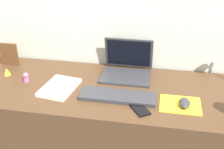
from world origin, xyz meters
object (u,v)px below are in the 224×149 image
(notebook_pad, at_px, (59,87))
(toy_figurine_yellow, at_px, (7,72))
(keyboard, at_px, (118,96))
(mouse, at_px, (185,103))
(cell_phone, at_px, (139,109))
(laptop, at_px, (127,66))
(picture_frame, at_px, (9,54))
(toy_figurine_pink, at_px, (26,77))

(notebook_pad, xyz_separation_m, toy_figurine_yellow, (-0.38, 0.11, 0.01))
(keyboard, height_order, notebook_pad, same)
(mouse, distance_m, cell_phone, 0.23)
(mouse, bearing_deg, toy_figurine_yellow, 171.39)
(laptop, distance_m, toy_figurine_yellow, 0.74)
(cell_phone, relative_size, picture_frame, 0.85)
(keyboard, distance_m, notebook_pad, 0.34)
(laptop, height_order, keyboard, laptop)
(mouse, relative_size, cell_phone, 0.75)
(laptop, xyz_separation_m, keyboard, (-0.01, -0.29, -0.04))
(notebook_pad, bearing_deg, picture_frame, 158.11)
(laptop, distance_m, cell_phone, 0.40)
(mouse, bearing_deg, keyboard, 176.58)
(keyboard, xyz_separation_m, picture_frame, (-0.77, 0.28, 0.06))
(keyboard, distance_m, toy_figurine_yellow, 0.73)
(toy_figurine_pink, bearing_deg, laptop, 19.74)
(keyboard, height_order, cell_phone, keyboard)
(mouse, xyz_separation_m, picture_frame, (-1.12, 0.30, 0.05))
(keyboard, relative_size, mouse, 4.27)
(cell_phone, height_order, toy_figurine_yellow, toy_figurine_yellow)
(keyboard, distance_m, cell_phone, 0.16)
(laptop, height_order, notebook_pad, laptop)
(cell_phone, distance_m, toy_figurine_pink, 0.71)
(notebook_pad, bearing_deg, keyboard, 2.88)
(cell_phone, distance_m, notebook_pad, 0.48)
(keyboard, relative_size, picture_frame, 2.73)
(laptop, xyz_separation_m, cell_phone, (0.12, -0.38, -0.05))
(notebook_pad, distance_m, toy_figurine_yellow, 0.39)
(picture_frame, height_order, toy_figurine_yellow, picture_frame)
(cell_phone, height_order, toy_figurine_pink, toy_figurine_pink)
(laptop, xyz_separation_m, toy_figurine_yellow, (-0.73, -0.15, -0.03))
(laptop, bearing_deg, mouse, -42.33)
(laptop, bearing_deg, notebook_pad, -143.82)
(picture_frame, xyz_separation_m, toy_figurine_yellow, (0.05, -0.14, -0.05))
(notebook_pad, xyz_separation_m, picture_frame, (-0.43, 0.25, 0.06))
(cell_phone, bearing_deg, picture_frame, 123.56)
(mouse, height_order, picture_frame, picture_frame)
(toy_figurine_yellow, bearing_deg, keyboard, -11.09)
(keyboard, distance_m, picture_frame, 0.82)
(keyboard, bearing_deg, picture_frame, 159.86)
(laptop, xyz_separation_m, toy_figurine_pink, (-0.57, -0.21, -0.03))
(notebook_pad, relative_size, picture_frame, 1.60)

